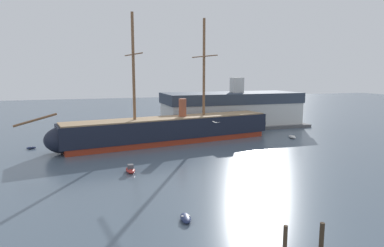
{
  "coord_description": "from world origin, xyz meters",
  "views": [
    {
      "loc": [
        -18.39,
        -18.38,
        15.58
      ],
      "look_at": [
        -0.34,
        36.92,
        6.86
      ],
      "focal_mm": 31.16,
      "sensor_mm": 36.0,
      "label": 1
    }
  ],
  "objects_px": {
    "motorboat_alongside_bow": "(130,169)",
    "seagull_in_flight": "(216,122)",
    "dinghy_foreground_left": "(186,218)",
    "mooring_piling_left_pair": "(285,237)",
    "motorboat_distant_centre": "(176,134)",
    "dinghy_far_left": "(31,148)",
    "dinghy_far_right": "(292,137)",
    "mooring_piling_nearest": "(322,235)",
    "dockside_warehouse_right": "(231,110)",
    "tall_ship": "(171,129)"
  },
  "relations": [
    {
      "from": "dinghy_far_left",
      "to": "mooring_piling_nearest",
      "type": "bearing_deg",
      "value": -59.48
    },
    {
      "from": "mooring_piling_nearest",
      "to": "dinghy_far_left",
      "type": "bearing_deg",
      "value": 120.52
    },
    {
      "from": "dockside_warehouse_right",
      "to": "motorboat_alongside_bow",
      "type": "bearing_deg",
      "value": -132.57
    },
    {
      "from": "dinghy_far_left",
      "to": "dockside_warehouse_right",
      "type": "relative_size",
      "value": 0.05
    },
    {
      "from": "motorboat_alongside_bow",
      "to": "motorboat_distant_centre",
      "type": "xyz_separation_m",
      "value": [
        15.28,
        28.41,
        0.03
      ]
    },
    {
      "from": "dinghy_far_left",
      "to": "tall_ship",
      "type": "bearing_deg",
      "value": -5.09
    },
    {
      "from": "dinghy_far_right",
      "to": "seagull_in_flight",
      "type": "height_order",
      "value": "seagull_in_flight"
    },
    {
      "from": "dinghy_foreground_left",
      "to": "seagull_in_flight",
      "type": "xyz_separation_m",
      "value": [
        4.5,
        2.69,
        9.77
      ]
    },
    {
      "from": "dinghy_far_left",
      "to": "seagull_in_flight",
      "type": "bearing_deg",
      "value": -57.97
    },
    {
      "from": "motorboat_alongside_bow",
      "to": "dockside_warehouse_right",
      "type": "bearing_deg",
      "value": 47.43
    },
    {
      "from": "motorboat_distant_centre",
      "to": "seagull_in_flight",
      "type": "relative_size",
      "value": 3.4
    },
    {
      "from": "motorboat_distant_centre",
      "to": "dinghy_far_left",
      "type": "bearing_deg",
      "value": -171.19
    },
    {
      "from": "motorboat_alongside_bow",
      "to": "dinghy_far_right",
      "type": "height_order",
      "value": "motorboat_alongside_bow"
    },
    {
      "from": "tall_ship",
      "to": "mooring_piling_left_pair",
      "type": "bearing_deg",
      "value": -92.36
    },
    {
      "from": "dockside_warehouse_right",
      "to": "seagull_in_flight",
      "type": "xyz_separation_m",
      "value": [
        -27.3,
        -55.04,
        5.07
      ]
    },
    {
      "from": "dinghy_far_right",
      "to": "mooring_piling_left_pair",
      "type": "distance_m",
      "value": 54.13
    },
    {
      "from": "dinghy_far_left",
      "to": "mooring_piling_left_pair",
      "type": "distance_m",
      "value": 58.08
    },
    {
      "from": "motorboat_alongside_bow",
      "to": "seagull_in_flight",
      "type": "distance_m",
      "value": 20.93
    },
    {
      "from": "dinghy_foreground_left",
      "to": "dinghy_far_left",
      "type": "relative_size",
      "value": 1.29
    },
    {
      "from": "dinghy_far_right",
      "to": "mooring_piling_left_pair",
      "type": "bearing_deg",
      "value": -125.36
    },
    {
      "from": "tall_ship",
      "to": "motorboat_alongside_bow",
      "type": "relative_size",
      "value": 18.19
    },
    {
      "from": "tall_ship",
      "to": "dinghy_far_left",
      "type": "relative_size",
      "value": 28.88
    },
    {
      "from": "dinghy_foreground_left",
      "to": "motorboat_distant_centre",
      "type": "distance_m",
      "value": 49.51
    },
    {
      "from": "dinghy_foreground_left",
      "to": "seagull_in_flight",
      "type": "bearing_deg",
      "value": 30.87
    },
    {
      "from": "motorboat_alongside_bow",
      "to": "mooring_piling_left_pair",
      "type": "distance_m",
      "value": 29.58
    },
    {
      "from": "dinghy_far_left",
      "to": "motorboat_distant_centre",
      "type": "bearing_deg",
      "value": 8.81
    },
    {
      "from": "motorboat_alongside_bow",
      "to": "mooring_piling_nearest",
      "type": "distance_m",
      "value": 31.67
    },
    {
      "from": "mooring_piling_left_pair",
      "to": "dinghy_far_right",
      "type": "bearing_deg",
      "value": 54.64
    },
    {
      "from": "motorboat_alongside_bow",
      "to": "seagull_in_flight",
      "type": "height_order",
      "value": "seagull_in_flight"
    },
    {
      "from": "mooring_piling_left_pair",
      "to": "dinghy_far_left",
      "type": "bearing_deg",
      "value": 118.31
    },
    {
      "from": "tall_ship",
      "to": "dockside_warehouse_right",
      "type": "height_order",
      "value": "tall_ship"
    },
    {
      "from": "mooring_piling_nearest",
      "to": "dockside_warehouse_right",
      "type": "distance_m",
      "value": 70.44
    },
    {
      "from": "motorboat_distant_centre",
      "to": "seagull_in_flight",
      "type": "distance_m",
      "value": 46.94
    },
    {
      "from": "dinghy_foreground_left",
      "to": "motorboat_alongside_bow",
      "type": "xyz_separation_m",
      "value": [
        -3.22,
        19.61,
        0.18
      ]
    },
    {
      "from": "dinghy_foreground_left",
      "to": "motorboat_alongside_bow",
      "type": "bearing_deg",
      "value": 99.33
    },
    {
      "from": "motorboat_distant_centre",
      "to": "mooring_piling_left_pair",
      "type": "xyz_separation_m",
      "value": [
        -5.19,
        -56.21,
        0.57
      ]
    },
    {
      "from": "dinghy_foreground_left",
      "to": "mooring_piling_left_pair",
      "type": "height_order",
      "value": "mooring_piling_left_pair"
    },
    {
      "from": "tall_ship",
      "to": "motorboat_alongside_bow",
      "type": "distance_m",
      "value": 24.11
    },
    {
      "from": "dinghy_far_right",
      "to": "dockside_warehouse_right",
      "type": "xyz_separation_m",
      "value": [
        -6.39,
        21.78,
        4.66
      ]
    },
    {
      "from": "tall_ship",
      "to": "dinghy_far_right",
      "type": "relative_size",
      "value": 19.35
    },
    {
      "from": "dinghy_far_left",
      "to": "seagull_in_flight",
      "type": "relative_size",
      "value": 1.87
    },
    {
      "from": "dinghy_far_right",
      "to": "motorboat_distant_centre",
      "type": "distance_m",
      "value": 28.78
    },
    {
      "from": "motorboat_distant_centre",
      "to": "dinghy_far_right",
      "type": "bearing_deg",
      "value": -24.79
    },
    {
      "from": "dockside_warehouse_right",
      "to": "motorboat_distant_centre",
      "type": "bearing_deg",
      "value": -153.8
    },
    {
      "from": "motorboat_alongside_bow",
      "to": "tall_ship",
      "type": "bearing_deg",
      "value": 59.73
    },
    {
      "from": "tall_ship",
      "to": "motorboat_alongside_bow",
      "type": "xyz_separation_m",
      "value": [
        -12.09,
        -20.71,
        -2.55
      ]
    },
    {
      "from": "mooring_piling_left_pair",
      "to": "dockside_warehouse_right",
      "type": "relative_size",
      "value": 0.05
    },
    {
      "from": "dinghy_far_left",
      "to": "mooring_piling_nearest",
      "type": "height_order",
      "value": "mooring_piling_nearest"
    },
    {
      "from": "motorboat_distant_centre",
      "to": "mooring_piling_left_pair",
      "type": "relative_size",
      "value": 1.71
    },
    {
      "from": "dockside_warehouse_right",
      "to": "dinghy_far_right",
      "type": "bearing_deg",
      "value": -73.66
    }
  ]
}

